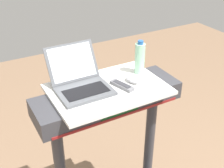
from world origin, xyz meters
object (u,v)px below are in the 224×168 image
computer_mouse (132,79)px  water_bottle (140,58)px  laptop (80,81)px  tv_remote (122,85)px

computer_mouse → water_bottle: size_ratio=0.46×
laptop → computer_mouse: 0.32m
laptop → tv_remote: laptop is taller
tv_remote → computer_mouse: bearing=14.9°
computer_mouse → water_bottle: water_bottle is taller
laptop → tv_remote: bearing=-29.3°
laptop → tv_remote: size_ratio=2.09×
laptop → tv_remote: 0.24m
water_bottle → tv_remote: bearing=-150.9°
computer_mouse → water_bottle: 0.16m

